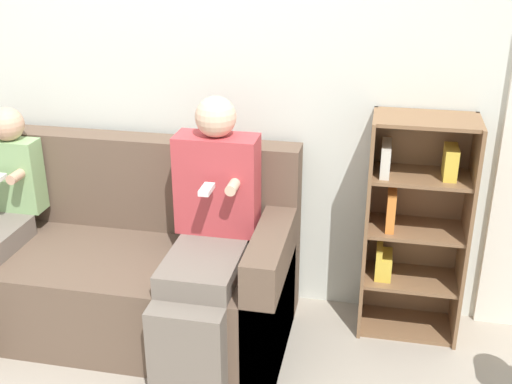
# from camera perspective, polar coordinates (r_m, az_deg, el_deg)

# --- Properties ---
(back_wall) EXTENTS (10.00, 0.06, 2.55)m
(back_wall) POSITION_cam_1_polar(r_m,az_deg,el_deg) (3.38, -5.44, 10.70)
(back_wall) COLOR silver
(back_wall) RESTS_ON ground_plane
(couch) EXTENTS (1.90, 0.80, 0.95)m
(couch) POSITION_cam_1_polar(r_m,az_deg,el_deg) (3.47, -12.77, -6.52)
(couch) COLOR brown
(couch) RESTS_ON ground_plane
(adult_seated) EXTENTS (0.40, 0.74, 1.24)m
(adult_seated) POSITION_cam_1_polar(r_m,az_deg,el_deg) (3.04, -4.33, -3.53)
(adult_seated) COLOR #70665B
(adult_seated) RESTS_ON ground_plane
(bookshelf) EXTENTS (0.49, 0.32, 1.15)m
(bookshelf) POSITION_cam_1_polar(r_m,az_deg,el_deg) (3.31, 13.77, -2.67)
(bookshelf) COLOR brown
(bookshelf) RESTS_ON ground_plane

